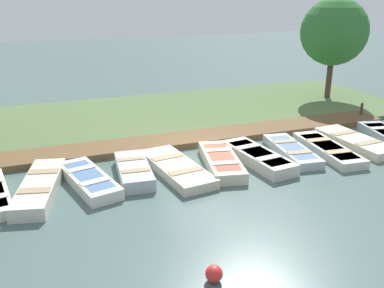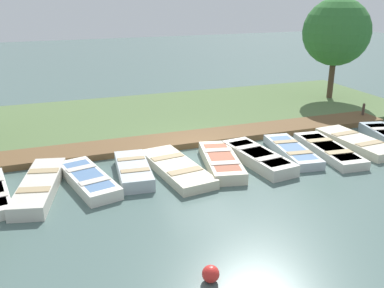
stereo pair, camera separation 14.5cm
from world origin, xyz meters
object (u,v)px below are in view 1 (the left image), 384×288
object	(u,v)px
rowboat_3	(88,180)
rowboat_4	(134,170)
rowboat_5	(176,168)
rowboat_10	(355,141)
mooring_post_far	(361,111)
rowboat_2	(40,187)
rowboat_6	(221,161)
rowboat_9	(328,149)
park_tree_left	(334,32)
rowboat_8	(292,151)
rowboat_7	(258,157)
buoy	(214,274)

from	to	relation	value
rowboat_3	rowboat_4	distance (m)	1.45
rowboat_3	rowboat_5	distance (m)	2.82
rowboat_10	mooring_post_far	bearing A→B (deg)	132.02
rowboat_2	rowboat_6	bearing A→B (deg)	103.15
rowboat_5	rowboat_9	bearing A→B (deg)	79.25
rowboat_10	rowboat_2	bearing A→B (deg)	-93.90
rowboat_6	park_tree_left	xyz separation A→B (m)	(-6.41, 9.14, 3.38)
rowboat_10	mooring_post_far	xyz separation A→B (m)	(-2.78, 2.67, 0.22)
rowboat_3	rowboat_8	bearing A→B (deg)	76.83
rowboat_9	rowboat_5	bearing A→B (deg)	-88.15
rowboat_10	mooring_post_far	distance (m)	3.86
rowboat_2	rowboat_6	distance (m)	5.79
rowboat_4	rowboat_9	distance (m)	7.09
rowboat_2	rowboat_8	xyz separation A→B (m)	(-0.07, 8.61, -0.05)
rowboat_7	buoy	size ratio (longest dim) A/B	8.97
rowboat_4	rowboat_10	size ratio (longest dim) A/B	0.80
rowboat_3	rowboat_10	distance (m)	10.02
rowboat_7	rowboat_6	bearing A→B (deg)	-102.80
rowboat_5	rowboat_10	world-z (taller)	rowboat_10
rowboat_3	park_tree_left	world-z (taller)	park_tree_left
rowboat_5	rowboat_8	bearing A→B (deg)	82.88
rowboat_7	rowboat_9	distance (m)	2.82
rowboat_10	buoy	xyz separation A→B (m)	(5.53, -8.25, 0.01)
rowboat_9	rowboat_10	distance (m)	1.54
rowboat_4	park_tree_left	world-z (taller)	park_tree_left
buoy	mooring_post_far	bearing A→B (deg)	127.26
rowboat_7	rowboat_8	bearing A→B (deg)	92.05
rowboat_7	rowboat_9	size ratio (longest dim) A/B	0.94
mooring_post_far	rowboat_8	bearing A→B (deg)	-63.32
rowboat_8	rowboat_9	world-z (taller)	same
rowboat_2	park_tree_left	xyz separation A→B (m)	(-6.38, 14.93, 3.37)
rowboat_2	rowboat_8	size ratio (longest dim) A/B	1.14
rowboat_3	rowboat_6	xyz separation A→B (m)	(0.08, 4.39, 0.01)
rowboat_4	rowboat_9	world-z (taller)	rowboat_4
rowboat_2	rowboat_7	bearing A→B (deg)	102.09
rowboat_9	rowboat_10	world-z (taller)	rowboat_10
buoy	rowboat_3	bearing A→B (deg)	-162.29
rowboat_2	rowboat_3	xyz separation A→B (m)	(-0.05, 1.40, -0.03)
rowboat_5	rowboat_9	distance (m)	5.71
rowboat_10	rowboat_4	bearing A→B (deg)	-95.25
park_tree_left	rowboat_2	bearing A→B (deg)	-66.85
buoy	rowboat_5	bearing A→B (deg)	169.25
rowboat_3	rowboat_10	bearing A→B (deg)	76.64
rowboat_2	rowboat_7	xyz separation A→B (m)	(0.17, 7.10, 0.00)
rowboat_2	mooring_post_far	size ratio (longest dim) A/B	4.62
rowboat_2	rowboat_10	bearing A→B (deg)	103.66
rowboat_4	rowboat_5	bearing A→B (deg)	87.92
rowboat_8	mooring_post_far	xyz separation A→B (m)	(-2.76, 5.48, 0.23)
rowboat_7	park_tree_left	size ratio (longest dim) A/B	0.61
rowboat_7	rowboat_10	size ratio (longest dim) A/B	0.96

